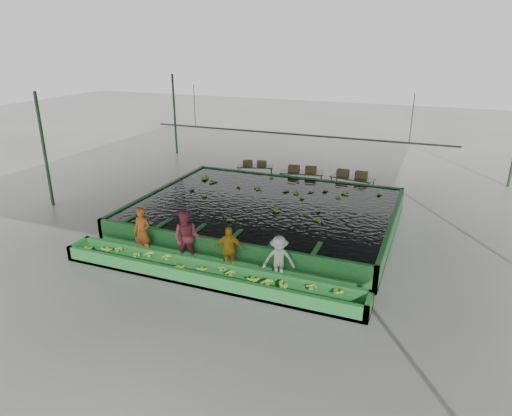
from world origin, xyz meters
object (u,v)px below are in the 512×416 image
at_px(box_stack_left, 255,166).
at_px(worker_b, 187,238).
at_px(flotation_tank, 265,213).
at_px(box_stack_right, 352,177).
at_px(worker_c, 229,250).
at_px(packing_table_left, 255,174).
at_px(worker_d, 279,260).
at_px(packing_table_right, 352,187).
at_px(worker_a, 142,232).
at_px(packing_table_mid, 302,181).
at_px(box_stack_mid, 302,172).
at_px(sorting_trough, 206,274).

bearing_deg(box_stack_left, worker_b, -81.26).
height_order(flotation_tank, box_stack_right, box_stack_right).
distance_m(worker_c, box_stack_left, 9.98).
xyz_separation_m(packing_table_left, box_stack_right, (5.09, -0.43, 0.50)).
distance_m(worker_b, box_stack_left, 9.64).
bearing_deg(worker_d, flotation_tank, 94.70).
distance_m(packing_table_left, packing_table_right, 5.15).
xyz_separation_m(worker_a, packing_table_mid, (2.98, 8.97, -0.39)).
xyz_separation_m(flotation_tank, box_stack_right, (2.55, 4.79, 0.47)).
height_order(worker_a, box_stack_left, worker_a).
bearing_deg(box_stack_left, box_stack_right, -4.88).
bearing_deg(packing_table_left, worker_a, -91.84).
xyz_separation_m(worker_b, worker_c, (1.50, 0.00, -0.15)).
distance_m(packing_table_mid, packing_table_right, 2.45).
bearing_deg(worker_d, packing_table_right, 65.69).
height_order(worker_b, worker_c, worker_b).
height_order(worker_d, box_stack_left, worker_d).
height_order(worker_d, packing_table_mid, worker_d).
distance_m(worker_c, box_stack_mid, 8.94).
height_order(flotation_tank, packing_table_right, packing_table_right).
height_order(flotation_tank, packing_table_left, flotation_tank).
relative_size(worker_c, packing_table_right, 0.78).
relative_size(sorting_trough, packing_table_left, 5.38).
xyz_separation_m(packing_table_right, box_stack_mid, (-2.43, -0.12, 0.50)).
bearing_deg(worker_c, packing_table_left, 85.06).
distance_m(worker_a, worker_c, 3.24).
bearing_deg(box_stack_mid, box_stack_left, 167.92).
relative_size(flotation_tank, box_stack_right, 7.05).
distance_m(worker_c, box_stack_right, 9.34).
bearing_deg(sorting_trough, packing_table_left, 103.83).
bearing_deg(sorting_trough, packing_table_right, 75.28).
relative_size(worker_b, packing_table_left, 1.01).
bearing_deg(packing_table_left, box_stack_left, 170.51).
relative_size(worker_a, packing_table_left, 0.93).
relative_size(sorting_trough, box_stack_left, 8.27).
bearing_deg(packing_table_left, box_stack_mid, -12.11).
bearing_deg(box_stack_right, packing_table_left, 175.15).
xyz_separation_m(worker_c, packing_table_right, (2.20, 9.06, -0.33)).
relative_size(flotation_tank, worker_b, 5.33).
distance_m(worker_b, box_stack_right, 9.80).
height_order(worker_b, packing_table_right, worker_b).
distance_m(flotation_tank, packing_table_mid, 4.67).
height_order(worker_b, packing_table_left, worker_b).
xyz_separation_m(worker_d, packing_table_left, (-4.61, 9.52, -0.33)).
height_order(worker_c, packing_table_right, worker_c).
xyz_separation_m(sorting_trough, box_stack_left, (-2.57, 10.32, 0.60)).
height_order(worker_a, packing_table_right, worker_a).
xyz_separation_m(worker_a, box_stack_right, (5.39, 9.09, 0.06)).
height_order(worker_d, packing_table_left, worker_d).
height_order(sorting_trough, box_stack_mid, box_stack_mid).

